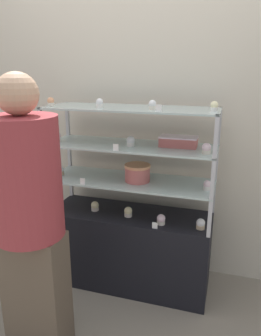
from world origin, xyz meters
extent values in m
plane|color=gray|center=(0.00, 0.00, 0.00)|extent=(20.00, 20.00, 0.00)
cube|color=beige|center=(0.00, 0.35, 1.30)|extent=(8.00, 0.05, 2.60)
cube|color=black|center=(0.00, 0.00, 0.29)|extent=(1.16, 0.41, 0.58)
cube|color=#B7B7BC|center=(-0.57, 0.19, 0.71)|extent=(0.02, 0.02, 0.25)
cube|color=#B7B7BC|center=(0.57, 0.19, 0.71)|extent=(0.02, 0.02, 0.25)
cube|color=#B7B7BC|center=(-0.57, -0.19, 0.71)|extent=(0.02, 0.02, 0.25)
cube|color=#B7B7BC|center=(0.57, -0.19, 0.71)|extent=(0.02, 0.02, 0.25)
cube|color=#B2C6C1|center=(0.00, 0.00, 0.83)|extent=(1.16, 0.41, 0.01)
cube|color=#B7B7BC|center=(-0.57, 0.19, 0.97)|extent=(0.02, 0.02, 0.25)
cube|color=#B7B7BC|center=(0.57, 0.19, 0.97)|extent=(0.02, 0.02, 0.25)
cube|color=#B7B7BC|center=(-0.57, -0.19, 0.97)|extent=(0.02, 0.02, 0.25)
cube|color=#B7B7BC|center=(0.57, -0.19, 0.97)|extent=(0.02, 0.02, 0.25)
cube|color=#B2C6C1|center=(0.00, 0.00, 1.09)|extent=(1.16, 0.41, 0.01)
cube|color=#B7B7BC|center=(-0.57, 0.19, 1.22)|extent=(0.02, 0.02, 0.25)
cube|color=#B7B7BC|center=(0.57, 0.19, 1.22)|extent=(0.02, 0.02, 0.25)
cube|color=#B7B7BC|center=(-0.57, -0.19, 1.22)|extent=(0.02, 0.02, 0.25)
cube|color=#B7B7BC|center=(0.57, -0.19, 1.22)|extent=(0.02, 0.02, 0.25)
cube|color=#B2C6C1|center=(0.00, 0.00, 1.34)|extent=(1.16, 0.41, 0.01)
cylinder|color=#C66660|center=(0.05, -0.01, 0.89)|extent=(0.17, 0.17, 0.10)
cylinder|color=#E5996B|center=(0.05, -0.01, 0.95)|extent=(0.18, 0.18, 0.02)
cube|color=#C66660|center=(0.32, 0.05, 1.12)|extent=(0.24, 0.13, 0.06)
cube|color=silver|center=(0.32, 0.05, 1.16)|extent=(0.25, 0.14, 0.01)
cylinder|color=beige|center=(-0.53, -0.10, 0.60)|extent=(0.05, 0.05, 0.03)
sphere|color=#F4EAB2|center=(-0.53, -0.10, 0.63)|extent=(0.06, 0.06, 0.06)
cylinder|color=beige|center=(-0.27, -0.03, 0.60)|extent=(0.05, 0.05, 0.03)
sphere|color=#F4EAB2|center=(-0.27, -0.03, 0.63)|extent=(0.06, 0.06, 0.06)
cylinder|color=beige|center=(0.00, -0.06, 0.60)|extent=(0.05, 0.05, 0.03)
sphere|color=#F4EAB2|center=(0.00, -0.06, 0.63)|extent=(0.06, 0.06, 0.06)
cylinder|color=beige|center=(0.25, -0.11, 0.60)|extent=(0.05, 0.05, 0.03)
sphere|color=silver|center=(0.25, -0.11, 0.63)|extent=(0.06, 0.06, 0.06)
cylinder|color=#CCB28C|center=(0.51, -0.10, 0.60)|extent=(0.05, 0.05, 0.03)
sphere|color=white|center=(0.51, -0.10, 0.63)|extent=(0.06, 0.06, 0.06)
cube|color=white|center=(0.22, -0.18, 0.61)|extent=(0.04, 0.00, 0.04)
cylinder|color=#CCB28C|center=(-0.53, -0.04, 0.85)|extent=(0.05, 0.05, 0.03)
sphere|color=white|center=(-0.53, -0.04, 0.88)|extent=(0.05, 0.05, 0.05)
cylinder|color=white|center=(0.53, -0.04, 0.85)|extent=(0.05, 0.05, 0.03)
sphere|color=silver|center=(0.53, -0.04, 0.88)|extent=(0.05, 0.05, 0.05)
cube|color=white|center=(-0.28, -0.18, 0.86)|extent=(0.04, 0.00, 0.04)
cylinder|color=white|center=(-0.54, -0.05, 1.11)|extent=(0.05, 0.05, 0.03)
sphere|color=silver|center=(-0.54, -0.05, 1.13)|extent=(0.06, 0.06, 0.06)
cylinder|color=white|center=(0.01, -0.03, 1.11)|extent=(0.05, 0.05, 0.03)
sphere|color=white|center=(0.01, -0.03, 1.13)|extent=(0.06, 0.06, 0.06)
cylinder|color=beige|center=(0.51, -0.10, 1.11)|extent=(0.05, 0.05, 0.03)
sphere|color=silver|center=(0.51, -0.10, 1.13)|extent=(0.06, 0.06, 0.06)
cube|color=white|center=(-0.04, -0.18, 1.12)|extent=(0.04, 0.00, 0.04)
cylinder|color=beige|center=(-0.54, -0.10, 1.36)|extent=(0.04, 0.04, 0.02)
sphere|color=#E5996B|center=(-0.54, -0.10, 1.39)|extent=(0.05, 0.05, 0.05)
cylinder|color=white|center=(-0.19, -0.08, 1.36)|extent=(0.04, 0.04, 0.02)
sphere|color=white|center=(-0.19, -0.08, 1.39)|extent=(0.05, 0.05, 0.05)
cylinder|color=beige|center=(0.17, -0.09, 1.36)|extent=(0.04, 0.04, 0.02)
sphere|color=white|center=(0.17, -0.09, 1.39)|extent=(0.05, 0.05, 0.05)
cylinder|color=white|center=(0.54, -0.05, 1.36)|extent=(0.04, 0.04, 0.02)
sphere|color=#F4EAB2|center=(0.54, -0.05, 1.39)|extent=(0.05, 0.05, 0.05)
cube|color=white|center=(0.23, -0.18, 1.37)|extent=(0.04, 0.00, 0.04)
cube|color=brown|center=(-0.34, -0.73, 0.37)|extent=(0.35, 0.19, 0.74)
cylinder|color=#993338|center=(-0.34, -0.73, 1.06)|extent=(0.37, 0.37, 0.64)
sphere|color=tan|center=(-0.34, -0.73, 1.48)|extent=(0.21, 0.21, 0.21)
camera|label=1|loc=(0.64, -2.09, 1.60)|focal=35.00mm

